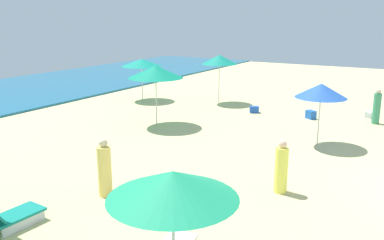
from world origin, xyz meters
TOP-DOWN VIEW (x-y plane):
  - lounge_chair_0_0 at (-7.25, 9.01)m, footprint 1.40×0.74m
  - umbrella_1 at (-7.70, 4.19)m, footprint 2.09×2.09m
  - umbrella_2 at (2.92, 4.56)m, footprint 1.92×1.92m
  - umbrella_3 at (8.18, 11.52)m, footprint 2.01×2.01m
  - umbrella_4 at (2.23, 11.64)m, footprint 2.45×2.45m
  - umbrella_7 at (6.60, 15.78)m, footprint 2.34×2.34m
  - beachgoer_0 at (-4.77, 8.36)m, footprint 0.44×0.44m
  - beachgoer_1 at (7.60, 3.11)m, footprint 0.38×0.38m
  - beachgoer_2 at (-2.08, 4.30)m, footprint 0.51×0.51m
  - cooler_box_0 at (6.85, 8.79)m, footprint 0.53×0.57m
  - cooler_box_1 at (8.72, 3.50)m, footprint 0.59×0.43m
  - cooler_box_2 at (7.03, 5.93)m, footprint 0.53×0.56m

SIDE VIEW (x-z plane):
  - cooler_box_1 at x=8.72m, z-range 0.00..0.31m
  - cooler_box_0 at x=6.85m, z-range 0.00..0.32m
  - cooler_box_2 at x=7.03m, z-range 0.00..0.40m
  - lounge_chair_0_0 at x=-7.25m, z-range -0.10..0.67m
  - beachgoer_2 at x=-2.08m, z-range -0.06..1.46m
  - beachgoer_0 at x=-4.77m, z-range -0.06..1.57m
  - beachgoer_1 at x=7.60m, z-range -0.05..1.57m
  - umbrella_2 at x=2.92m, z-range 0.92..3.31m
  - umbrella_7 at x=6.60m, z-range 0.99..3.42m
  - umbrella_1 at x=-7.70m, z-range 1.02..3.52m
  - umbrella_4 at x=2.23m, z-range 1.08..3.78m
  - umbrella_3 at x=8.18m, z-range 1.10..3.83m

